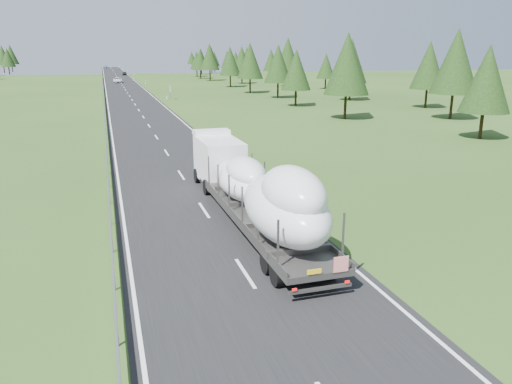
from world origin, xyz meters
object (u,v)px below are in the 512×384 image
object	(u,v)px
highway_sign	(170,90)
boat_truck	(254,186)
distant_van	(118,80)
distant_car_dark	(125,73)
distant_car_blue	(106,67)

from	to	relation	value
highway_sign	boat_truck	size ratio (longest dim) A/B	0.13
highway_sign	boat_truck	world-z (taller)	boat_truck
distant_van	distant_car_dark	bearing A→B (deg)	86.12
boat_truck	distant_car_blue	world-z (taller)	boat_truck
boat_truck	distant_car_dark	xyz separation A→B (m)	(1.24, 182.34, -1.57)
distant_van	distant_car_blue	world-z (taller)	distant_van
highway_sign	distant_car_blue	bearing A→B (deg)	92.87
highway_sign	distant_car_dark	size ratio (longest dim) A/B	0.65
distant_car_dark	distant_car_blue	size ratio (longest dim) A/B	1.01
distant_van	distant_car_blue	distance (m)	143.79
boat_truck	distant_car_dark	size ratio (longest dim) A/B	4.89
distant_van	boat_truck	bearing A→B (deg)	-87.92
highway_sign	distant_van	xyz separation A→B (m)	(-8.06, 58.24, -1.04)
distant_car_blue	boat_truck	bearing A→B (deg)	-90.66
highway_sign	distant_car_blue	size ratio (longest dim) A/B	0.65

